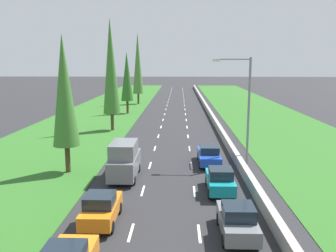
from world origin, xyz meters
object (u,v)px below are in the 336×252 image
(poplar_tree_fifth, at_px, (138,64))
(grey_van_left_lane, at_px, (124,160))
(teal_hatchback_right_lane, at_px, (220,180))
(street_light_mast, at_px, (245,103))
(grey_hatchback_right_lane, at_px, (237,220))
(poplar_tree_fourth, at_px, (127,77))
(orange_hatchback_left_lane, at_px, (101,208))
(poplar_tree_third, at_px, (111,67))
(blue_sedan_right_lane, at_px, (209,155))
(poplar_tree_second, at_px, (64,91))

(poplar_tree_fifth, bearing_deg, grey_van_left_lane, -84.72)
(teal_hatchback_right_lane, xyz_separation_m, street_light_mast, (2.72, 6.94, 4.40))
(grey_hatchback_right_lane, height_order, poplar_tree_fourth, poplar_tree_fourth)
(orange_hatchback_left_lane, xyz_separation_m, grey_van_left_lane, (0.11, 7.56, 0.56))
(poplar_tree_third, xyz_separation_m, street_light_mast, (13.99, -14.64, -2.80))
(blue_sedan_right_lane, height_order, orange_hatchback_left_lane, orange_hatchback_left_lane)
(blue_sedan_right_lane, relative_size, grey_van_left_lane, 0.92)
(blue_sedan_right_lane, bearing_deg, teal_hatchback_right_lane, -88.34)
(orange_hatchback_left_lane, distance_m, poplar_tree_second, 11.41)
(orange_hatchback_left_lane, height_order, poplar_tree_fifth, poplar_tree_fifth)
(orange_hatchback_left_lane, height_order, poplar_tree_fourth, poplar_tree_fourth)
(orange_hatchback_left_lane, distance_m, street_light_mast, 15.85)
(teal_hatchback_right_lane, relative_size, orange_hatchback_left_lane, 1.00)
(grey_van_left_lane, bearing_deg, poplar_tree_fifth, 95.28)
(grey_van_left_lane, xyz_separation_m, poplar_tree_second, (-4.68, 1.28, 5.02))
(poplar_tree_third, bearing_deg, blue_sedan_right_lane, -53.42)
(grey_van_left_lane, relative_size, poplar_tree_fifth, 0.34)
(grey_van_left_lane, bearing_deg, grey_hatchback_right_lane, -51.52)
(street_light_mast, bearing_deg, grey_van_left_lane, -156.23)
(blue_sedan_right_lane, bearing_deg, poplar_tree_second, -166.84)
(grey_hatchback_right_lane, distance_m, grey_van_left_lane, 11.27)
(blue_sedan_right_lane, relative_size, poplar_tree_third, 0.32)
(teal_hatchback_right_lane, distance_m, street_light_mast, 8.65)
(poplar_tree_third, bearing_deg, poplar_tree_fifth, 89.95)
(grey_van_left_lane, height_order, poplar_tree_fourth, poplar_tree_fourth)
(orange_hatchback_left_lane, distance_m, grey_van_left_lane, 7.58)
(orange_hatchback_left_lane, relative_size, poplar_tree_fifth, 0.27)
(poplar_tree_fifth, distance_m, street_light_mast, 45.76)
(poplar_tree_second, relative_size, street_light_mast, 1.19)
(blue_sedan_right_lane, bearing_deg, orange_hatchback_left_lane, -120.45)
(teal_hatchback_right_lane, distance_m, poplar_tree_fifth, 52.18)
(teal_hatchback_right_lane, height_order, poplar_tree_third, poplar_tree_third)
(poplar_tree_fourth, bearing_deg, grey_hatchback_right_lane, -74.71)
(grey_hatchback_right_lane, relative_size, poplar_tree_fifth, 0.27)
(grey_hatchback_right_lane, bearing_deg, poplar_tree_third, 112.47)
(blue_sedan_right_lane, bearing_deg, grey_hatchback_right_lane, -88.35)
(street_light_mast, bearing_deg, poplar_tree_fourth, 115.60)
(grey_hatchback_right_lane, relative_size, orange_hatchback_left_lane, 1.00)
(teal_hatchback_right_lane, height_order, poplar_tree_fourth, poplar_tree_fourth)
(poplar_tree_second, relative_size, poplar_tree_fifth, 0.74)
(blue_sedan_right_lane, relative_size, poplar_tree_fourth, 0.44)
(poplar_tree_third, bearing_deg, grey_van_left_lane, -76.75)
(grey_hatchback_right_lane, xyz_separation_m, blue_sedan_right_lane, (-0.37, 12.74, -0.02))
(poplar_tree_second, height_order, poplar_tree_third, poplar_tree_third)
(orange_hatchback_left_lane, relative_size, poplar_tree_second, 0.36)
(teal_hatchback_right_lane, distance_m, poplar_tree_fourth, 38.74)
(grey_van_left_lane, xyz_separation_m, poplar_tree_third, (-4.44, 18.85, 6.63))
(blue_sedan_right_lane, bearing_deg, poplar_tree_third, 126.58)
(teal_hatchback_right_lane, relative_size, poplar_tree_fourth, 0.38)
(poplar_tree_fourth, xyz_separation_m, poplar_tree_fifth, (0.25, 13.81, 2.10))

